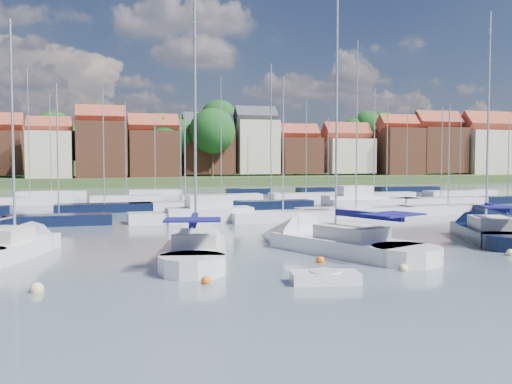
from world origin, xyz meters
name	(u,v)px	position (x,y,z in m)	size (l,w,h in m)	color
ground	(221,203)	(0.00, 40.00, 0.00)	(260.00, 260.00, 0.00)	#44535D
sailboat_left	(196,249)	(-9.18, 3.49, 0.35)	(5.28, 11.75, 15.47)	silver
sailboat_centre	(320,243)	(-1.98, 3.98, 0.35)	(8.30, 13.44, 17.76)	silver
sailboat_navy	(482,232)	(9.95, 5.50, 0.36)	(6.76, 11.55, 15.57)	black
sailboat_far	(21,247)	(-18.25, 7.07, 0.34)	(5.94, 10.47, 13.53)	silver
tender	(325,278)	(-5.23, -4.61, 0.23)	(2.97, 1.74, 0.60)	silver
buoy_a	(37,292)	(-16.48, -3.12, 0.00)	(0.54, 0.54, 0.54)	beige
buoy_b	(206,283)	(-9.96, -3.32, 0.00)	(0.41, 0.41, 0.41)	#D85914
buoy_c	(320,263)	(-3.62, -0.13, 0.00)	(0.44, 0.44, 0.44)	#D85914
buoy_d	(403,271)	(-0.77, -3.13, 0.00)	(0.44, 0.44, 0.44)	beige
buoy_e	(358,242)	(1.25, 5.80, 0.00)	(0.42, 0.42, 0.42)	#D85914
buoy_f	(510,255)	(6.93, -0.82, 0.00)	(0.46, 0.46, 0.46)	beige
marina_field	(247,202)	(1.91, 35.15, 0.43)	(79.62, 41.41, 15.93)	silver
far_shore_town	(159,162)	(2.23, 132.67, 4.61)	(212.46, 90.00, 22.27)	#3F4F27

